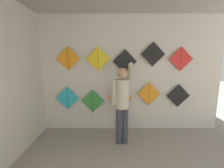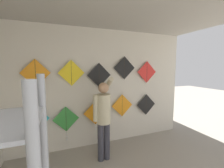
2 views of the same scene
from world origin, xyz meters
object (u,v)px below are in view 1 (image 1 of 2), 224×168
Objects in this scene: kite_7 at (125,61)px; kite_3 at (149,94)px; kite_1 at (93,103)px; kite_6 at (98,59)px; shopkeeper at (122,99)px; kite_9 at (181,59)px; kite_5 at (68,58)px; kite_4 at (178,96)px; kite_8 at (153,54)px; kite_0 at (67,98)px; kite_2 at (120,99)px.

kite_3 is at bearing 0.00° from kite_7.
kite_6 is (0.15, 0.00, 1.07)m from kite_1.
kite_1 is (-0.69, 0.60, -0.25)m from shopkeeper.
kite_9 reaches higher than kite_3.
kite_7 is 1.00× the size of kite_9.
kite_5 reaches higher than kite_9.
kite_3 is 2.12m from kite_5.
kite_6 reaches higher than kite_4.
shopkeeper reaches higher than kite_4.
kite_7 is at bearing 77.84° from shopkeeper.
kite_8 is (0.06, 0.00, 0.96)m from kite_3.
kite_1 is 1.21m from kite_5.
kite_7 reaches higher than kite_4.
shopkeeper is 2.98× the size of kite_3.
kite_0 is 1.30m from kite_2.
kite_0 reaches higher than kite_1.
kite_7 reaches higher than shopkeeper.
kite_8 is at bearing 0.05° from kite_2.
kite_4 is at bearing 19.61° from shopkeeper.
kite_3 is at bearing 180.00° from kite_4.
kite_2 is 1.24× the size of kite_4.
kite_7 is 0.68m from kite_8.
kite_5 is 1.00× the size of kite_9.
shopkeeper is 2.98× the size of kite_6.
kite_3 is at bearing 0.00° from kite_5.
kite_5 is (-2.67, 0.00, 0.90)m from kite_4.
kite_7 is at bearing 0.07° from kite_1.
kite_5 reaches higher than kite_0.
kite_1 is 0.68m from kite_2.
kite_8 reaches higher than kite_0.
kite_3 is at bearing 0.05° from kite_2.
kite_0 is at bearing 180.00° from kite_4.
kite_8 reaches higher than kite_7.
kite_6 is (-0.54, 0.60, 0.81)m from shopkeeper.
kite_5 is (-1.94, 0.00, 0.86)m from kite_3.
kite_2 is 1.73m from kite_9.
kite_7 is (1.34, 0.00, -0.07)m from kite_5.
kite_1 is 1.36× the size of kite_9.
kite_0 is 2.32m from kite_8.
kite_7 is at bearing 180.00° from kite_8.
kite_9 is at bearing 0.00° from kite_3.
kite_7 is at bearing 0.00° from kite_6.
kite_2 is 1.33m from kite_8.
kite_1 is at bearing -0.10° from kite_5.
kite_7 is 1.00× the size of kite_8.
kite_8 is (1.29, 0.00, 0.11)m from kite_6.
kite_3 is at bearing 180.00° from kite_9.
kite_1 is 1.36× the size of kite_5.
kite_5 reaches higher than shopkeeper.
kite_2 is at bearing -0.07° from kite_6.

